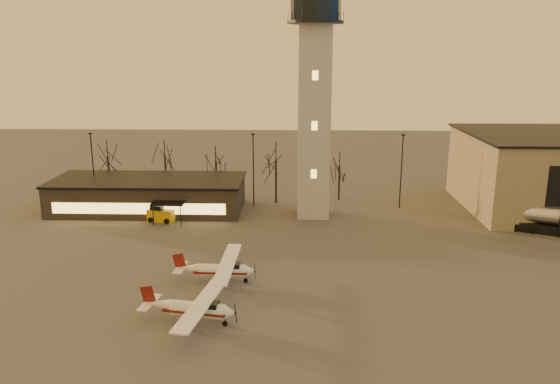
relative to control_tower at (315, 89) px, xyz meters
The scene contains 9 objects.
ground 34.15m from the control_tower, 90.00° to the right, with size 220.00×220.00×0.00m, color #3D3B39.
control_tower is the anchor object (origin of this frame).
terminal 26.24m from the control_tower, behind, with size 25.40×12.20×4.30m.
light_poles 10.97m from the control_tower, 63.48° to the left, with size 58.50×12.25×10.14m.
tree_row 19.48m from the control_tower, 146.24° to the left, with size 37.20×9.20×8.80m.
cessna_front 34.71m from the control_tower, 108.13° to the right, with size 8.29×10.44×2.87m.
cessna_rear 27.92m from the control_tower, 112.16° to the right, with size 8.00×10.11×2.79m.
fuel_truck 31.68m from the control_tower, 12.40° to the right, with size 8.82×5.66×3.18m.
service_cart 24.84m from the control_tower, behind, with size 3.62×2.70×2.10m.
Camera 1 is at (-2.25, -38.33, 20.73)m, focal length 35.00 mm.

